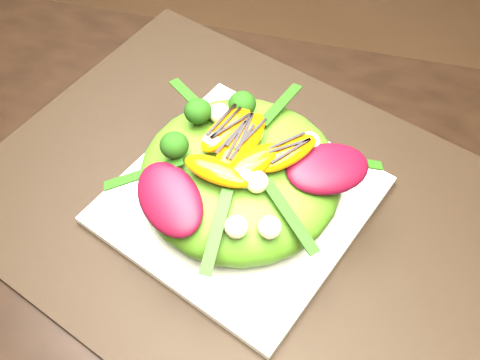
% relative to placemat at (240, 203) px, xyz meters
% --- Properties ---
extents(placemat, '(0.66, 0.59, 0.00)m').
position_rel_placemat_xyz_m(placemat, '(0.00, 0.00, 0.00)').
color(placemat, black).
rests_on(placemat, dining_table).
extents(plate_base, '(0.32, 0.32, 0.01)m').
position_rel_placemat_xyz_m(plate_base, '(0.00, 0.00, 0.01)').
color(plate_base, white).
rests_on(plate_base, placemat).
extents(salad_bowl, '(0.22, 0.22, 0.02)m').
position_rel_placemat_xyz_m(salad_bowl, '(0.00, 0.00, 0.02)').
color(salad_bowl, silver).
rests_on(salad_bowl, plate_base).
extents(lettuce_mound, '(0.26, 0.26, 0.07)m').
position_rel_placemat_xyz_m(lettuce_mound, '(0.00, 0.00, 0.05)').
color(lettuce_mound, '#447415').
rests_on(lettuce_mound, salad_bowl).
extents(radicchio_leaf, '(0.10, 0.09, 0.02)m').
position_rel_placemat_xyz_m(radicchio_leaf, '(0.08, 0.01, 0.08)').
color(radicchio_leaf, '#430715').
rests_on(radicchio_leaf, lettuce_mound).
extents(orange_segment, '(0.07, 0.06, 0.02)m').
position_rel_placemat_xyz_m(orange_segment, '(-0.00, 0.03, 0.09)').
color(orange_segment, '#D66203').
rests_on(orange_segment, lettuce_mound).
extents(broccoli_floret, '(0.04, 0.04, 0.04)m').
position_rel_placemat_xyz_m(broccoli_floret, '(-0.06, 0.03, 0.09)').
color(broccoli_floret, black).
rests_on(broccoli_floret, lettuce_mound).
extents(macadamia_nut, '(0.03, 0.03, 0.02)m').
position_rel_placemat_xyz_m(macadamia_nut, '(0.02, -0.03, 0.09)').
color(macadamia_nut, '#CABC8E').
rests_on(macadamia_nut, lettuce_mound).
extents(balsamic_drizzle, '(0.03, 0.03, 0.00)m').
position_rel_placemat_xyz_m(balsamic_drizzle, '(-0.00, 0.03, 0.10)').
color(balsamic_drizzle, black).
rests_on(balsamic_drizzle, orange_segment).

